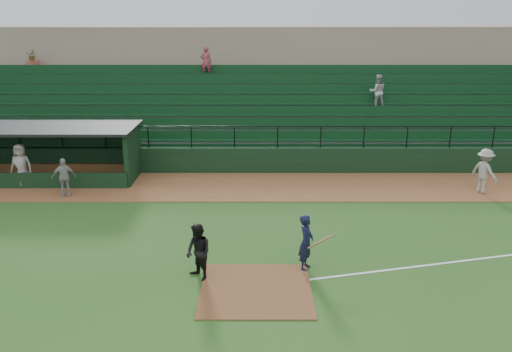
{
  "coord_description": "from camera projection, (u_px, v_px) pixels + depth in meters",
  "views": [
    {
      "loc": [
        0.01,
        -13.83,
        7.13
      ],
      "look_at": [
        0.0,
        5.0,
        1.4
      ],
      "focal_mm": 37.27,
      "sensor_mm": 36.0,
      "label": 1
    }
  ],
  "objects": [
    {
      "name": "ground",
      "position": [
        256.0,
        273.0,
        15.31
      ],
      "size": [
        90.0,
        90.0,
        0.0
      ],
      "primitive_type": "plane",
      "color": "#264F19",
      "rests_on": "ground"
    },
    {
      "name": "warning_track",
      "position": [
        256.0,
        186.0,
        22.96
      ],
      "size": [
        40.0,
        4.0,
        0.03
      ],
      "primitive_type": "cube",
      "color": "brown",
      "rests_on": "ground"
    },
    {
      "name": "home_plate_dirt",
      "position": [
        256.0,
        290.0,
        14.35
      ],
      "size": [
        3.0,
        3.0,
        0.03
      ],
      "primitive_type": "cube",
      "color": "brown",
      "rests_on": "ground"
    },
    {
      "name": "stadium_structure",
      "position": [
        256.0,
        103.0,
        30.38
      ],
      "size": [
        38.0,
        13.08,
        6.4
      ],
      "color": "black",
      "rests_on": "ground"
    },
    {
      "name": "dugout",
      "position": [
        41.0,
        148.0,
        24.07
      ],
      "size": [
        8.9,
        3.2,
        2.42
      ],
      "color": "black",
      "rests_on": "ground"
    },
    {
      "name": "batter_at_plate",
      "position": [
        306.0,
        242.0,
        15.32
      ],
      "size": [
        1.08,
        0.72,
        1.68
      ],
      "color": "black",
      "rests_on": "ground"
    },
    {
      "name": "umpire",
      "position": [
        198.0,
        252.0,
        14.73
      ],
      "size": [
        0.99,
        1.0,
        1.63
      ],
      "primitive_type": "imported",
      "rotation": [
        0.0,
        0.0,
        -0.85
      ],
      "color": "black",
      "rests_on": "ground"
    },
    {
      "name": "runner",
      "position": [
        485.0,
        171.0,
        21.85
      ],
      "size": [
        1.19,
        1.39,
        1.86
      ],
      "primitive_type": "imported",
      "rotation": [
        0.0,
        0.0,
        2.07
      ],
      "color": "#A29E98",
      "rests_on": "warning_track"
    },
    {
      "name": "dugout_player_a",
      "position": [
        64.0,
        177.0,
        21.53
      ],
      "size": [
        1.0,
        0.69,
        1.58
      ],
      "primitive_type": "imported",
      "rotation": [
        0.0,
        0.0,
        0.36
      ],
      "color": "#A8A39D",
      "rests_on": "warning_track"
    },
    {
      "name": "dugout_player_b",
      "position": [
        21.0,
        165.0,
        22.65
      ],
      "size": [
        0.93,
        0.61,
        1.88
      ],
      "primitive_type": "imported",
      "rotation": [
        0.0,
        0.0,
        -0.02
      ],
      "color": "#9A9490",
      "rests_on": "warning_track"
    }
  ]
}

